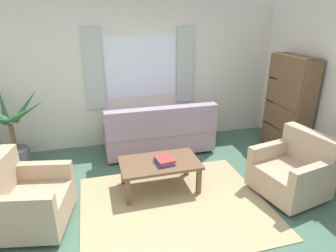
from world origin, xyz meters
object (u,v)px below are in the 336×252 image
Objects in this scene: armchair_left at (25,200)px; book_stack_on_table at (164,160)px; couch at (159,133)px; coffee_table at (160,165)px; armchair_right at (293,171)px; potted_plant at (14,138)px; bookshelf at (287,104)px.

book_stack_on_table is (1.74, 0.28, 0.12)m from armchair_left.
coffee_table is at bearing 76.52° from couch.
armchair_right is 3.20× the size of book_stack_on_table.
couch reaches higher than book_stack_on_table.
coffee_table is 2.44m from potted_plant.
armchair_left is 1.77m from book_stack_on_table.
bookshelf reaches higher than coffee_table.
armchair_left is 1.64m from potted_plant.
bookshelf is (4.12, 0.96, 0.54)m from armchair_left.
armchair_left is 1.72m from coffee_table.
book_stack_on_table is at bearing 105.82° from bookshelf.
couch is 2.37m from potted_plant.
armchair_left is at bearing -105.38° from armchair_right.
couch is 2.28m from armchair_right.
potted_plant is at bearing 148.99° from coffee_table.
potted_plant reaches higher than coffee_table.
book_stack_on_table is at bearing -31.33° from potted_plant.
armchair_left is (-1.96, -1.49, -0.01)m from couch.
bookshelf is (0.71, 1.22, 0.54)m from armchair_right.
armchair_left is at bearing 37.23° from couch.
couch is 1.94× the size of armchair_right.
book_stack_on_table is (0.06, -0.05, 0.09)m from coffee_table.
book_stack_on_table is (-1.68, 0.54, 0.12)m from armchair_right.
couch is at bearing 79.63° from book_stack_on_table.
potted_plant is (-3.82, 1.85, 0.15)m from armchair_right.
couch is 2.46m from armchair_left.
armchair_left is at bearing -170.81° from book_stack_on_table.
armchair_right is 0.89× the size of coffee_table.
couch reaches higher than coffee_table.
armchair_right is 1.83m from coffee_table.
armchair_right is 0.57× the size of bookshelf.
bookshelf is (2.16, -0.53, 0.52)m from couch.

